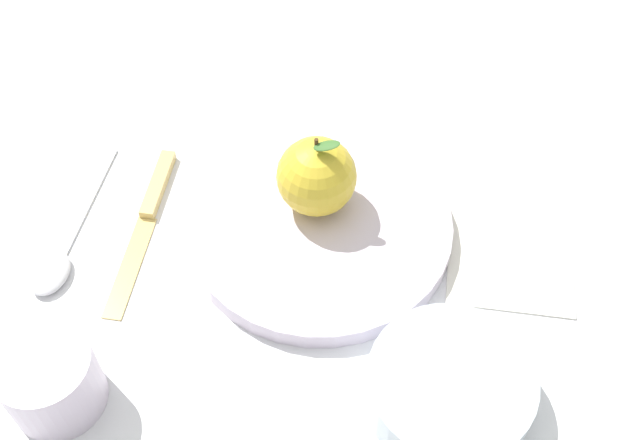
# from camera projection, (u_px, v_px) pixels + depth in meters

# --- Properties ---
(ground_plane) EXTENTS (2.40, 2.40, 0.00)m
(ground_plane) POSITION_uv_depth(u_px,v_px,m) (286.00, 243.00, 0.72)
(ground_plane) COLOR silver
(dinner_plate) EXTENTS (0.24, 0.24, 0.02)m
(dinner_plate) POSITION_uv_depth(u_px,v_px,m) (320.00, 226.00, 0.72)
(dinner_plate) COLOR silver
(dinner_plate) RESTS_ON ground_plane
(apple) EXTENTS (0.07, 0.07, 0.09)m
(apple) POSITION_uv_depth(u_px,v_px,m) (317.00, 176.00, 0.70)
(apple) COLOR gold
(apple) RESTS_ON dinner_plate
(side_bowl) EXTENTS (0.13, 0.13, 0.04)m
(side_bowl) POSITION_uv_depth(u_px,v_px,m) (450.00, 386.00, 0.61)
(side_bowl) COLOR silver
(side_bowl) RESTS_ON ground_plane
(cup) EXTENTS (0.08, 0.08, 0.06)m
(cup) POSITION_uv_depth(u_px,v_px,m) (49.00, 379.00, 0.60)
(cup) COLOR silver
(cup) RESTS_ON ground_plane
(knife) EXTENTS (0.08, 0.19, 0.01)m
(knife) POSITION_uv_depth(u_px,v_px,m) (148.00, 214.00, 0.74)
(knife) COLOR #D8B766
(knife) RESTS_ON ground_plane
(spoon) EXTENTS (0.07, 0.18, 0.01)m
(spoon) POSITION_uv_depth(u_px,v_px,m) (60.00, 255.00, 0.71)
(spoon) COLOR silver
(spoon) RESTS_ON ground_plane
(linen_napkin) EXTENTS (0.16, 0.20, 0.00)m
(linen_napkin) POSITION_uv_depth(u_px,v_px,m) (510.00, 234.00, 0.73)
(linen_napkin) COLOR silver
(linen_napkin) RESTS_ON ground_plane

